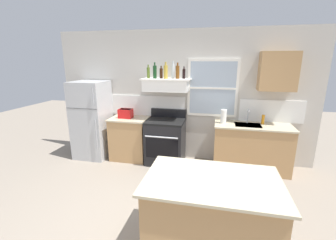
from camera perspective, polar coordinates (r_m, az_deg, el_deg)
ground_plane at (r=3.33m, az=-4.00°, el=-24.20°), size 16.00×16.00×0.00m
back_wall at (r=4.81m, az=3.61°, el=5.91°), size 5.40×0.11×2.70m
refrigerator at (r=5.23m, az=-18.60°, el=0.05°), size 0.70×0.72×1.67m
counter_left_of_stove at (r=5.01m, az=-9.49°, el=-4.49°), size 0.79×0.63×0.91m
toaster at (r=4.88m, az=-10.60°, el=1.68°), size 0.30×0.20×0.19m
stove_range at (r=4.74m, az=-0.62°, el=-5.29°), size 0.76×0.69×1.09m
range_hood_shelf at (r=4.57m, az=-0.39°, el=8.89°), size 0.96×0.52×0.24m
bottle_olive_oil_square at (r=4.61m, az=-4.96°, el=11.79°), size 0.06×0.06×0.27m
bottle_dark_green_wine at (r=4.57m, az=-3.33°, el=12.03°), size 0.07×0.07×0.31m
bottle_brown_stout at (r=4.61m, az=-1.73°, el=11.71°), size 0.06×0.06×0.24m
bottle_champagne_gold_foil at (r=4.50m, az=-0.58°, el=12.06°), size 0.08×0.08×0.32m
bottle_clear_tall at (r=4.57m, az=1.27°, el=12.17°), size 0.06×0.06×0.33m
bottle_amber_wine at (r=4.49m, az=2.42°, el=11.98°), size 0.07×0.07×0.31m
bottle_balsamic_dark at (r=4.51m, az=4.01°, el=11.58°), size 0.06×0.06×0.23m
counter_right_with_sink at (r=4.72m, az=20.15°, el=-6.45°), size 1.43×0.63×0.91m
sink_faucet at (r=4.62m, az=19.47°, el=1.32°), size 0.03×0.17×0.28m
paper_towel_roll at (r=4.50m, az=13.79°, el=0.88°), size 0.11×0.11×0.27m
dish_soap_bottle at (r=4.69m, az=22.77°, el=0.12°), size 0.06×0.06×0.18m
kitchen_island at (r=2.70m, az=10.58°, el=-22.82°), size 1.40×0.90×0.91m
upper_cabinet_right at (r=4.63m, az=25.91°, el=10.95°), size 0.64×0.32×0.70m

